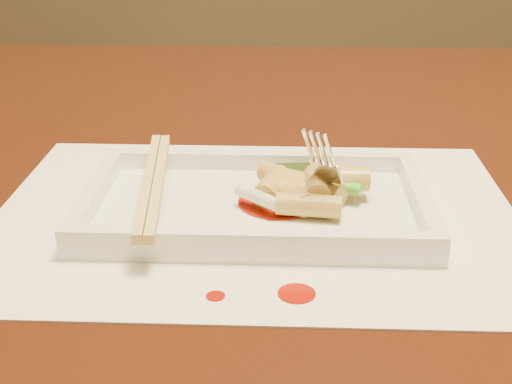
{
  "coord_description": "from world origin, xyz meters",
  "views": [
    {
      "loc": [
        0.03,
        -0.65,
        0.99
      ],
      "look_at": [
        0.01,
        -0.15,
        0.77
      ],
      "focal_mm": 50.0,
      "sensor_mm": 36.0,
      "label": 1
    }
  ],
  "objects_px": {
    "table": "(256,240)",
    "placemat": "(256,214)",
    "plate_base": "(256,209)",
    "fork": "(351,105)",
    "chopstick_a": "(148,181)"
  },
  "relations": [
    {
      "from": "table",
      "to": "placemat",
      "type": "relative_size",
      "value": 3.5
    },
    {
      "from": "plate_base",
      "to": "table",
      "type": "bearing_deg",
      "value": 92.5
    },
    {
      "from": "placemat",
      "to": "fork",
      "type": "height_order",
      "value": "fork"
    },
    {
      "from": "chopstick_a",
      "to": "placemat",
      "type": "bearing_deg",
      "value": 0.0
    },
    {
      "from": "table",
      "to": "chopstick_a",
      "type": "distance_m",
      "value": 0.21
    },
    {
      "from": "plate_base",
      "to": "chopstick_a",
      "type": "bearing_deg",
      "value": 180.0
    },
    {
      "from": "table",
      "to": "plate_base",
      "type": "xyz_separation_m",
      "value": [
        0.01,
        -0.15,
        0.11
      ]
    },
    {
      "from": "plate_base",
      "to": "chopstick_a",
      "type": "xyz_separation_m",
      "value": [
        -0.08,
        0.0,
        0.02
      ]
    },
    {
      "from": "table",
      "to": "fork",
      "type": "xyz_separation_m",
      "value": [
        0.08,
        -0.13,
        0.18
      ]
    },
    {
      "from": "fork",
      "to": "table",
      "type": "bearing_deg",
      "value": 119.85
    },
    {
      "from": "table",
      "to": "chopstick_a",
      "type": "relative_size",
      "value": 7.27
    },
    {
      "from": "table",
      "to": "chopstick_a",
      "type": "height_order",
      "value": "chopstick_a"
    },
    {
      "from": "placemat",
      "to": "plate_base",
      "type": "distance_m",
      "value": 0.0
    },
    {
      "from": "chopstick_a",
      "to": "fork",
      "type": "xyz_separation_m",
      "value": [
        0.15,
        0.02,
        0.06
      ]
    },
    {
      "from": "table",
      "to": "placemat",
      "type": "height_order",
      "value": "placemat"
    }
  ]
}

